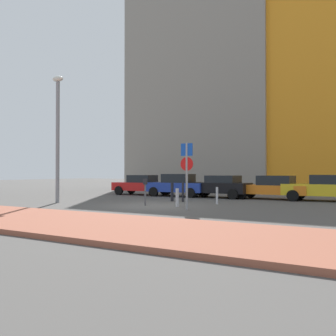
# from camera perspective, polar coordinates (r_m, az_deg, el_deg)

# --- Properties ---
(ground_plane) EXTENTS (120.00, 120.00, 0.00)m
(ground_plane) POSITION_cam_1_polar(r_m,az_deg,el_deg) (17.59, -2.73, -6.05)
(ground_plane) COLOR #4C4947
(sidewalk_brick) EXTENTS (40.00, 4.26, 0.14)m
(sidewalk_brick) POSITION_cam_1_polar(r_m,az_deg,el_deg) (12.45, -19.43, -7.90)
(sidewalk_brick) COLOR #93513D
(sidewalk_brick) RESTS_ON ground
(parked_car_red) EXTENTS (4.28, 2.01, 1.44)m
(parked_car_red) POSITION_cam_1_polar(r_m,az_deg,el_deg) (26.00, -4.22, -2.70)
(parked_car_red) COLOR red
(parked_car_red) RESTS_ON ground
(parked_car_blue) EXTENTS (4.11, 2.02, 1.53)m
(parked_car_blue) POSITION_cam_1_polar(r_m,az_deg,el_deg) (24.32, 1.61, -2.74)
(parked_car_blue) COLOR #1E389E
(parked_car_blue) RESTS_ON ground
(parked_car_black) EXTENTS (4.10, 2.20, 1.44)m
(parked_car_black) POSITION_cam_1_polar(r_m,az_deg,el_deg) (23.25, 8.25, -2.88)
(parked_car_black) COLOR black
(parked_car_black) RESTS_ON ground
(parked_car_orange) EXTENTS (4.65, 2.17, 1.44)m
(parked_car_orange) POSITION_cam_1_polar(r_m,az_deg,el_deg) (22.56, 16.32, -2.97)
(parked_car_orange) COLOR orange
(parked_car_orange) RESTS_ON ground
(parked_car_yellow) EXTENTS (4.34, 2.16, 1.50)m
(parked_car_yellow) POSITION_cam_1_polar(r_m,az_deg,el_deg) (22.10, 23.54, -2.91)
(parked_car_yellow) COLOR gold
(parked_car_yellow) RESTS_ON ground
(parking_sign_post) EXTENTS (0.60, 0.10, 2.94)m
(parking_sign_post) POSITION_cam_1_polar(r_m,az_deg,el_deg) (15.54, 3.03, 0.08)
(parking_sign_post) COLOR gray
(parking_sign_post) RESTS_ON ground
(parking_meter) EXTENTS (0.18, 0.14, 1.32)m
(parking_meter) POSITION_cam_1_polar(r_m,az_deg,el_deg) (17.57, -3.68, -3.24)
(parking_meter) COLOR #4C4C51
(parking_meter) RESTS_ON ground
(street_lamp) EXTENTS (0.70, 0.36, 6.87)m
(street_lamp) POSITION_cam_1_polar(r_m,az_deg,el_deg) (20.24, -17.29, 6.17)
(street_lamp) COLOR gray
(street_lamp) RESTS_ON ground
(traffic_bollard_near) EXTENTS (0.16, 0.16, 0.87)m
(traffic_bollard_near) POSITION_cam_1_polar(r_m,az_deg,el_deg) (16.92, 1.49, -4.78)
(traffic_bollard_near) COLOR #B7B7BC
(traffic_bollard_near) RESTS_ON ground
(traffic_bollard_mid) EXTENTS (0.12, 0.12, 0.88)m
(traffic_bollard_mid) POSITION_cam_1_polar(r_m,az_deg,el_deg) (18.53, 7.87, -4.41)
(traffic_bollard_mid) COLOR #B7B7BC
(traffic_bollard_mid) RESTS_ON ground
(traffic_bollard_far) EXTENTS (0.12, 0.12, 1.09)m
(traffic_bollard_far) POSITION_cam_1_polar(r_m,az_deg,el_deg) (19.79, 2.40, -3.87)
(traffic_bollard_far) COLOR black
(traffic_bollard_far) RESTS_ON ground
(traffic_bollard_edge) EXTENTS (0.16, 0.16, 1.05)m
(traffic_bollard_edge) POSITION_cam_1_polar(r_m,az_deg,el_deg) (20.17, 0.66, -3.88)
(traffic_bollard_edge) COLOR black
(traffic_bollard_edge) RESTS_ON ground
(building_under_construction) EXTENTS (15.97, 11.03, 22.77)m
(building_under_construction) POSITION_cam_1_polar(r_m,az_deg,el_deg) (42.66, 6.47, 12.49)
(building_under_construction) COLOR gray
(building_under_construction) RESTS_ON ground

